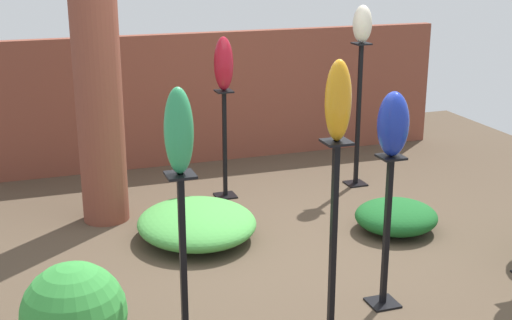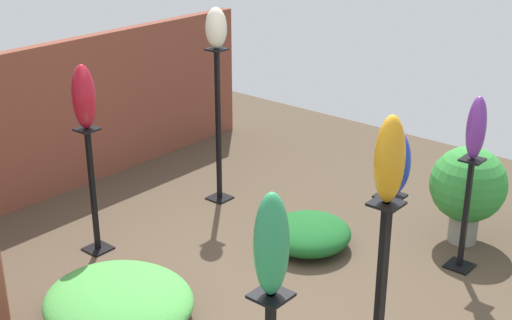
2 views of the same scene
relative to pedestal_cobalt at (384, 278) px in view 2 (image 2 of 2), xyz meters
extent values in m
plane|color=#4C3D2D|center=(-0.25, 0.89, -0.49)|extent=(8.00, 8.00, 0.00)
cube|color=brown|center=(-0.25, 3.66, 0.24)|extent=(5.60, 0.12, 1.45)
cube|color=black|center=(0.00, 0.00, 0.05)|extent=(0.04, 0.04, 1.08)
cube|color=black|center=(0.00, 0.00, 0.58)|extent=(0.16, 0.16, 0.02)
cube|color=black|center=(1.26, 0.03, -0.48)|extent=(0.20, 0.20, 0.01)
cube|color=black|center=(1.26, 0.03, -0.03)|extent=(0.04, 0.04, 0.92)
cube|color=black|center=(1.26, 0.03, 0.42)|extent=(0.16, 0.16, 0.01)
cube|color=black|center=(-1.46, -0.25, 0.69)|extent=(0.16, 0.16, 0.02)
cube|color=black|center=(0.97, 2.34, -0.48)|extent=(0.20, 0.20, 0.01)
cube|color=black|center=(0.97, 2.34, 0.24)|extent=(0.04, 0.04, 1.46)
cube|color=black|center=(0.97, 2.34, 0.96)|extent=(0.16, 0.16, 0.02)
cube|color=black|center=(-0.41, 2.43, -0.48)|extent=(0.20, 0.20, 0.01)
cube|color=black|center=(-0.41, 2.43, 0.04)|extent=(0.04, 0.04, 1.06)
cube|color=black|center=(-0.41, 2.43, 0.56)|extent=(0.16, 0.16, 0.02)
cube|color=black|center=(-0.52, -0.27, 0.16)|extent=(0.04, 0.04, 1.30)
cube|color=black|center=(-0.52, -0.27, 0.80)|extent=(0.16, 0.16, 0.02)
ellipsoid|color=#192D9E|center=(0.00, 0.00, 0.80)|extent=(0.20, 0.22, 0.43)
ellipsoid|color=#6B2D8C|center=(1.26, 0.03, 0.67)|extent=(0.14, 0.14, 0.49)
ellipsoid|color=#2D9356|center=(-1.46, -0.25, 0.94)|extent=(0.16, 0.15, 0.49)
ellipsoid|color=beige|center=(0.97, 2.34, 1.15)|extent=(0.18, 0.19, 0.36)
ellipsoid|color=maroon|center=(-0.41, 2.43, 0.82)|extent=(0.18, 0.18, 0.51)
ellipsoid|color=orange|center=(-0.52, -0.27, 1.05)|extent=(0.16, 0.16, 0.48)
cylinder|color=gray|center=(1.68, 0.21, -0.36)|extent=(0.24, 0.24, 0.25)
sphere|color=#338C38|center=(1.68, 0.21, 0.03)|extent=(0.63, 0.63, 0.63)
ellipsoid|color=#195923|center=(0.74, 1.12, -0.36)|extent=(0.72, 0.69, 0.26)
ellipsoid|color=#479942|center=(-0.93, 1.52, -0.35)|extent=(1.00, 1.09, 0.28)
camera|label=1|loc=(-2.28, -3.90, 1.93)|focal=50.00mm
camera|label=2|loc=(-3.53, -1.92, 2.40)|focal=50.00mm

